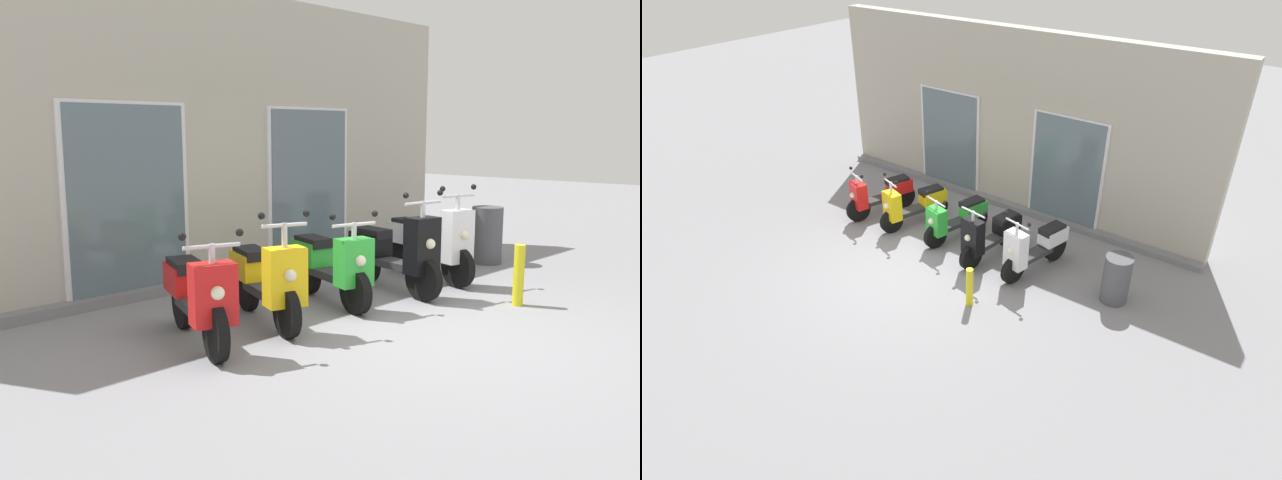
{
  "view_description": "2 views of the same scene",
  "coord_description": "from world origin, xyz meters",
  "views": [
    {
      "loc": [
        -5.17,
        -3.71,
        1.96
      ],
      "look_at": [
        -0.63,
        0.81,
        0.88
      ],
      "focal_mm": 36.43,
      "sensor_mm": 36.0,
      "label": 1
    },
    {
      "loc": [
        5.67,
        -6.14,
        5.69
      ],
      "look_at": [
        0.78,
        0.53,
        0.61
      ],
      "focal_mm": 30.67,
      "sensor_mm": 36.0,
      "label": 2
    }
  ],
  "objects": [
    {
      "name": "curb_bollard",
      "position": [
        1.5,
        -0.24,
        0.35
      ],
      "size": [
        0.12,
        0.12,
        0.7
      ],
      "primitive_type": "cylinder",
      "color": "yellow",
      "rests_on": "ground_plane"
    },
    {
      "name": "storefront_facade",
      "position": [
        0.0,
        3.27,
        1.8
      ],
      "size": [
        8.71,
        0.5,
        3.74
      ],
      "color": "#B2AD9E",
      "rests_on": "ground_plane"
    },
    {
      "name": "ground_plane",
      "position": [
        0.0,
        0.0,
        0.0
      ],
      "size": [
        40.0,
        40.0,
        0.0
      ],
      "primitive_type": "plane",
      "color": "gray"
    },
    {
      "name": "scooter_yellow",
      "position": [
        -0.97,
        1.25,
        0.47
      ],
      "size": [
        0.78,
        1.53,
        1.22
      ],
      "color": "black",
      "rests_on": "ground_plane"
    },
    {
      "name": "scooter_red",
      "position": [
        -1.85,
        1.19,
        0.47
      ],
      "size": [
        0.8,
        1.56,
        1.14
      ],
      "color": "black",
      "rests_on": "ground_plane"
    },
    {
      "name": "scooter_white",
      "position": [
        1.86,
        1.22,
        0.51
      ],
      "size": [
        0.72,
        1.6,
        1.3
      ],
      "color": "black",
      "rests_on": "ground_plane"
    },
    {
      "name": "scooter_green",
      "position": [
        0.06,
        1.33,
        0.45
      ],
      "size": [
        0.74,
        1.52,
        1.11
      ],
      "color": "black",
      "rests_on": "ground_plane"
    },
    {
      "name": "trash_bin",
      "position": [
        3.39,
        1.28,
        0.42
      ],
      "size": [
        0.46,
        0.46,
        0.85
      ],
      "primitive_type": "cylinder",
      "color": "#4C4C51",
      "rests_on": "ground_plane"
    },
    {
      "name": "scooter_black",
      "position": [
        0.98,
        1.12,
        0.5
      ],
      "size": [
        0.64,
        1.58,
        1.28
      ],
      "color": "black",
      "rests_on": "ground_plane"
    }
  ]
}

